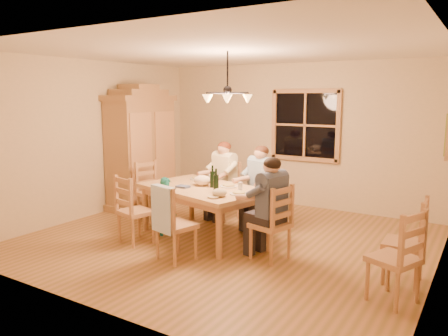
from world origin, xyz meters
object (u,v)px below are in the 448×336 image
Objects in this scene: adult_woman at (224,171)px; adult_plaid_man at (261,177)px; chandelier at (228,97)px; dining_table at (203,193)px; chair_spare_front at (393,273)px; chair_near_right at (176,237)px; chair_near_left at (136,222)px; chair_far_left at (224,202)px; chair_end_left at (153,202)px; adult_slate_man at (271,196)px; chair_far_right at (260,211)px; wine_bottle_b at (216,180)px; chair_end_right at (270,236)px; armoire at (141,151)px; chair_spare_back at (403,257)px; wine_bottle_a at (212,176)px; child at (167,206)px.

adult_plaid_man is (0.80, -0.20, 0.00)m from adult_woman.
dining_table is (-0.39, -0.05, -1.42)m from chandelier.
chair_near_right is at bearing 117.94° from chair_spare_front.
chair_near_left is at bearing 90.00° from adult_woman.
chandelier is 0.78× the size of chair_far_left.
chair_spare_front is (4.09, -1.05, 0.00)m from chair_end_left.
chair_far_left is at bearing 63.43° from adult_slate_man.
adult_plaid_man reaches higher than chair_far_right.
adult_plaid_man is 2.65× the size of wine_bottle_b.
chair_end_right is 1.64m from chair_spare_front.
armoire is at bearing 10.81° from adult_plaid_man.
chair_end_left is (-1.49, 1.28, 0.00)m from chair_near_right.
chair_far_left and chair_spare_back have the same top height.
chandelier is 1.92m from chair_far_right.
chair_near_left is at bearing 97.77° from chair_spare_back.
chair_spare_front is at bearing 19.06° from chair_near_right.
chandelier reaches higher than chair_far_left.
chair_far_right is 1.16m from wine_bottle_b.
chair_far_left is (1.79, 0.06, -0.75)m from armoire.
armoire is 1.11× the size of dining_table.
adult_woman is at bearing 117.02° from wine_bottle_b.
armoire is at bearing 15.77° from chair_far_left.
chair_end_right is 0.54m from adult_slate_man.
wine_bottle_a is at bearing 109.61° from chair_near_right.
chair_near_left is 1.00× the size of chair_spare_back.
chair_spare_front is at bearing -61.24° from child.
adult_plaid_man is at bearing 59.77° from wine_bottle_a.
wine_bottle_a and wine_bottle_b have the same top height.
adult_plaid_man is (0.17, 0.72, -1.24)m from chandelier.
chair_far_left and chair_end_right have the same top height.
chair_far_left is 1.00× the size of chair_spare_back.
chair_near_right is at bearing -97.89° from wine_bottle_b.
adult_plaid_man is at bearing 117.98° from chair_end_left.
adult_plaid_man is at bearing 46.64° from chair_end_right.
chair_far_left is 0.83m from chair_far_right.
chair_end_left is (-1.01, -0.65, 0.00)m from chair_far_left.
chair_far_right is 3.00× the size of wine_bottle_b.
chair_near_left is at bearing 116.57° from chair_end_right.
armoire is 2.61m from adult_plaid_man.
adult_plaid_man reaches higher than dining_table.
adult_slate_man is at bearing 136.64° from adult_plaid_man.
dining_table is at bearing 90.00° from chair_end_right.
chair_spare_back is (1.59, 0.13, -0.54)m from adult_slate_man.
wine_bottle_a is at bearing 73.74° from chair_far_right.
chandelier is 1.47m from dining_table.
chair_far_right is 1.00× the size of chair_spare_front.
chair_end_left is 1.13× the size of adult_woman.
chair_far_right is at bearing 77.21° from wine_bottle_b.
armoire is at bearing 90.36° from child.
chair_far_left is 1.18m from wine_bottle_a.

